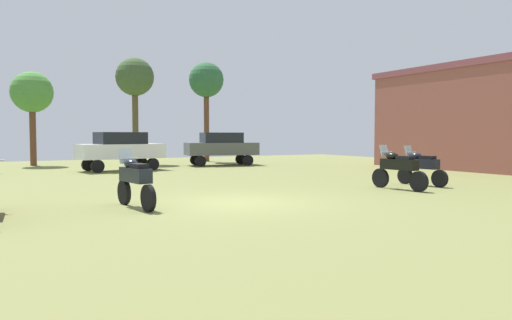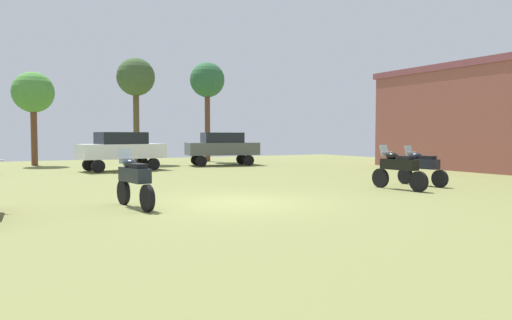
{
  "view_description": "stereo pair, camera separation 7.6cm",
  "coord_description": "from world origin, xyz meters",
  "px_view_note": "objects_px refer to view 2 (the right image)",
  "views": [
    {
      "loc": [
        -5.94,
        -11.93,
        1.89
      ],
      "look_at": [
        2.84,
        4.14,
        0.94
      ],
      "focal_mm": 34.23,
      "sensor_mm": 36.0,
      "label": 1
    },
    {
      "loc": [
        -5.87,
        -11.97,
        1.89
      ],
      "look_at": [
        2.84,
        4.14,
        0.94
      ],
      "focal_mm": 34.23,
      "sensor_mm": 36.0,
      "label": 2
    }
  ],
  "objects_px": {
    "tree_2": "(33,94)",
    "tree_5": "(207,82)",
    "motorcycle_5": "(398,168)",
    "car_1": "(121,148)",
    "car_3": "(222,146)",
    "tree_3": "(136,79)",
    "motorcycle_3": "(134,179)",
    "motorcycle_1": "(421,166)"
  },
  "relations": [
    {
      "from": "motorcycle_3",
      "to": "tree_2",
      "type": "xyz_separation_m",
      "value": [
        -0.92,
        20.05,
        3.62
      ]
    },
    {
      "from": "motorcycle_1",
      "to": "motorcycle_3",
      "type": "distance_m",
      "value": 10.67
    },
    {
      "from": "car_3",
      "to": "motorcycle_5",
      "type": "bearing_deg",
      "value": -171.81
    },
    {
      "from": "motorcycle_5",
      "to": "tree_5",
      "type": "distance_m",
      "value": 20.02
    },
    {
      "from": "car_1",
      "to": "car_3",
      "type": "bearing_deg",
      "value": -84.83
    },
    {
      "from": "tree_2",
      "to": "tree_3",
      "type": "bearing_deg",
      "value": -10.66
    },
    {
      "from": "tree_5",
      "to": "car_3",
      "type": "bearing_deg",
      "value": -101.63
    },
    {
      "from": "motorcycle_3",
      "to": "motorcycle_5",
      "type": "height_order",
      "value": "motorcycle_5"
    },
    {
      "from": "tree_2",
      "to": "tree_3",
      "type": "xyz_separation_m",
      "value": [
        5.94,
        -1.12,
        1.07
      ]
    },
    {
      "from": "motorcycle_1",
      "to": "car_1",
      "type": "height_order",
      "value": "car_1"
    },
    {
      "from": "car_1",
      "to": "tree_2",
      "type": "distance_m",
      "value": 8.35
    },
    {
      "from": "tree_2",
      "to": "tree_5",
      "type": "relative_size",
      "value": 0.82
    },
    {
      "from": "motorcycle_3",
      "to": "tree_3",
      "type": "relative_size",
      "value": 0.32
    },
    {
      "from": "tree_2",
      "to": "car_1",
      "type": "bearing_deg",
      "value": -61.76
    },
    {
      "from": "motorcycle_5",
      "to": "car_3",
      "type": "distance_m",
      "value": 14.91
    },
    {
      "from": "motorcycle_5",
      "to": "tree_2",
      "type": "bearing_deg",
      "value": 109.75
    },
    {
      "from": "car_1",
      "to": "tree_3",
      "type": "height_order",
      "value": "tree_3"
    },
    {
      "from": "tree_2",
      "to": "tree_5",
      "type": "distance_m",
      "value": 11.11
    },
    {
      "from": "motorcycle_5",
      "to": "car_1",
      "type": "height_order",
      "value": "car_1"
    },
    {
      "from": "car_1",
      "to": "tree_5",
      "type": "distance_m",
      "value": 10.47
    },
    {
      "from": "tree_2",
      "to": "tree_3",
      "type": "relative_size",
      "value": 0.84
    },
    {
      "from": "motorcycle_3",
      "to": "motorcycle_5",
      "type": "relative_size",
      "value": 0.96
    },
    {
      "from": "tree_2",
      "to": "tree_5",
      "type": "height_order",
      "value": "tree_5"
    },
    {
      "from": "motorcycle_5",
      "to": "car_3",
      "type": "height_order",
      "value": "car_3"
    },
    {
      "from": "motorcycle_3",
      "to": "tree_5",
      "type": "height_order",
      "value": "tree_5"
    },
    {
      "from": "car_3",
      "to": "tree_2",
      "type": "bearing_deg",
      "value": 71.36
    },
    {
      "from": "tree_3",
      "to": "tree_2",
      "type": "bearing_deg",
      "value": 169.34
    },
    {
      "from": "motorcycle_1",
      "to": "tree_5",
      "type": "xyz_separation_m",
      "value": [
        -0.56,
        18.85,
        4.82
      ]
    },
    {
      "from": "car_1",
      "to": "tree_3",
      "type": "bearing_deg",
      "value": -29.99
    },
    {
      "from": "car_1",
      "to": "tree_5",
      "type": "bearing_deg",
      "value": -58.83
    },
    {
      "from": "motorcycle_5",
      "to": "car_1",
      "type": "bearing_deg",
      "value": 108.63
    },
    {
      "from": "tree_5",
      "to": "tree_2",
      "type": "bearing_deg",
      "value": 175.92
    },
    {
      "from": "motorcycle_5",
      "to": "tree_3",
      "type": "bearing_deg",
      "value": 95.35
    },
    {
      "from": "motorcycle_1",
      "to": "car_3",
      "type": "distance_m",
      "value": 14.43
    },
    {
      "from": "tree_5",
      "to": "car_1",
      "type": "bearing_deg",
      "value": -140.76
    },
    {
      "from": "car_3",
      "to": "tree_3",
      "type": "distance_m",
      "value": 7.26
    },
    {
      "from": "tree_2",
      "to": "car_3",
      "type": "bearing_deg",
      "value": -27.65
    },
    {
      "from": "motorcycle_1",
      "to": "motorcycle_3",
      "type": "relative_size",
      "value": 0.97
    },
    {
      "from": "motorcycle_1",
      "to": "tree_2",
      "type": "relative_size",
      "value": 0.37
    },
    {
      "from": "motorcycle_5",
      "to": "car_3",
      "type": "xyz_separation_m",
      "value": [
        0.21,
        14.9,
        0.42
      ]
    },
    {
      "from": "motorcycle_5",
      "to": "tree_5",
      "type": "bearing_deg",
      "value": 80.31
    },
    {
      "from": "car_3",
      "to": "tree_5",
      "type": "xyz_separation_m",
      "value": [
        0.93,
        4.5,
        4.37
      ]
    }
  ]
}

